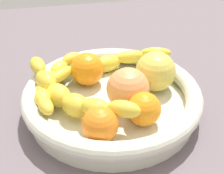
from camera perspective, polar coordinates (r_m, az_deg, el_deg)
kitchen_counter at (r=62.66cm, az=-0.00°, el=-5.22°), size 120.00×120.00×3.00cm
fruit_bowl at (r=60.04cm, az=-0.00°, el=-2.01°), size 32.76×32.76×5.46cm
banana_draped_left at (r=56.33cm, az=-7.46°, el=-1.37°), size 22.01×17.23×5.39cm
banana_draped_right at (r=67.28cm, az=-0.66°, el=4.24°), size 10.12×27.08×4.34cm
banana_arching_top at (r=61.11cm, az=-10.52°, el=0.67°), size 19.67×10.40×4.38cm
orange_front at (r=63.68cm, az=-4.37°, el=3.14°), size 6.49×6.49×6.49cm
orange_mid_left at (r=50.45cm, az=-2.10°, el=-6.60°), size 5.80×5.80×5.80cm
orange_mid_right at (r=53.75cm, az=5.61°, el=-3.87°), size 5.76×5.76×5.76cm
peach_blush at (r=56.71cm, az=2.81°, el=-0.35°), size 7.59×7.59×7.59cm
apple_yellow at (r=62.14cm, az=7.63°, el=2.71°), size 7.66×7.66×7.66cm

